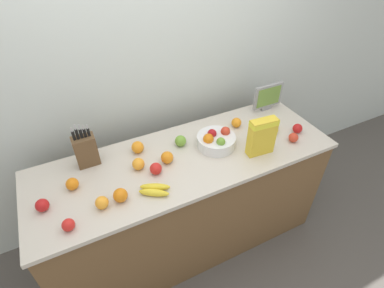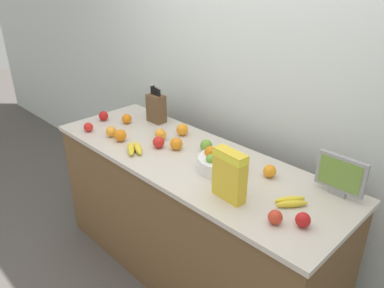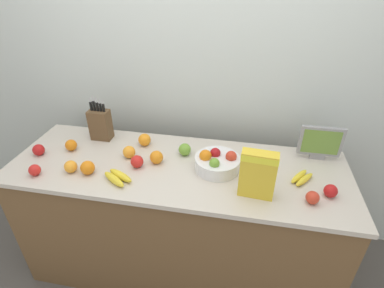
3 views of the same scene
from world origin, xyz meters
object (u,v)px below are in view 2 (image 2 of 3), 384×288
apple_near_bananas (303,220)px  orange_front_left (120,135)px  apple_rear (206,146)px  knife_block (156,108)px  banana_bunch_left (291,202)px  orange_back_center (127,119)px  apple_front (88,127)px  fruit_bowl (220,162)px  apple_by_knife_block (158,142)px  orange_by_cereal (111,132)px  orange_front_center (176,144)px  small_monitor (340,175)px  orange_mid_left (182,130)px  apple_rightmost (275,217)px  apple_leftmost (103,116)px  orange_mid_right (270,171)px  banana_bunch_right (134,148)px  cereal_box (230,173)px  orange_near_bowl (161,134)px

apple_near_bananas → orange_front_left: orange_front_left is taller
apple_rear → knife_block: bearing=170.8°
banana_bunch_left → orange_back_center: orange_back_center is taller
apple_near_bananas → apple_front: apple_near_bananas is taller
fruit_bowl → orange_back_center: (-0.97, 0.03, -0.01)m
apple_by_knife_block → orange_by_cereal: 0.39m
banana_bunch_left → orange_front_center: (-0.86, 0.01, 0.02)m
small_monitor → orange_mid_left: small_monitor is taller
orange_mid_left → apple_rightmost: bearing=-20.3°
orange_front_center → orange_back_center: 0.60m
banana_bunch_left → orange_front_center: bearing=179.1°
apple_front → orange_front_left: 0.31m
apple_leftmost → orange_mid_right: orange_mid_right is taller
apple_rear → orange_by_cereal: 0.69m
knife_block → orange_mid_right: bearing=-4.3°
apple_near_bananas → apple_rightmost: 0.12m
knife_block → small_monitor: 1.45m
apple_rightmost → orange_by_cereal: bearing=179.5°
knife_block → orange_front_center: bearing=-25.5°
small_monitor → apple_leftmost: bearing=-170.5°
apple_front → orange_front_center: bearing=20.8°
knife_block → banana_bunch_right: knife_block is taller
apple_by_knife_block → orange_front_left: bearing=-155.6°
banana_bunch_right → apple_near_bananas: apple_near_bananas is taller
apple_rear → banana_bunch_right: bearing=-134.2°
apple_rear → orange_by_cereal: (-0.62, -0.31, -0.00)m
apple_front → orange_mid_right: orange_mid_right is taller
orange_mid_right → orange_back_center: size_ratio=1.00×
apple_rightmost → orange_mid_left: 1.10m
cereal_box → banana_bunch_right: 0.78m
apple_rear → orange_mid_left: orange_mid_left is taller
banana_bunch_left → apple_near_bananas: (0.13, -0.11, 0.02)m
apple_leftmost → apple_rightmost: (1.66, -0.14, -0.00)m
orange_mid_right → orange_near_bowl: 0.82m
fruit_bowl → orange_by_cereal: fruit_bowl is taller
cereal_box → fruit_bowl: (-0.23, 0.19, -0.10)m
banana_bunch_right → apple_rear: (0.32, 0.33, 0.02)m
apple_rightmost → apple_by_knife_block: bearing=172.4°
fruit_bowl → apple_rightmost: (0.52, -0.20, -0.01)m
knife_block → orange_mid_left: bearing=-6.1°
cereal_box → orange_mid_right: 0.34m
banana_bunch_left → apple_rear: (-0.71, 0.13, 0.02)m
apple_near_bananas → orange_front_left: 1.36m
fruit_bowl → apple_front: 1.07m
cereal_box → banana_bunch_left: (0.26, 0.17, -0.13)m
apple_rightmost → orange_front_left: orange_front_left is taller
banana_bunch_right → apple_near_bananas: (1.16, 0.09, 0.01)m
orange_front_center → orange_by_cereal: 0.50m
banana_bunch_left → orange_near_bowl: orange_near_bowl is taller
banana_bunch_left → apple_leftmost: 1.63m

